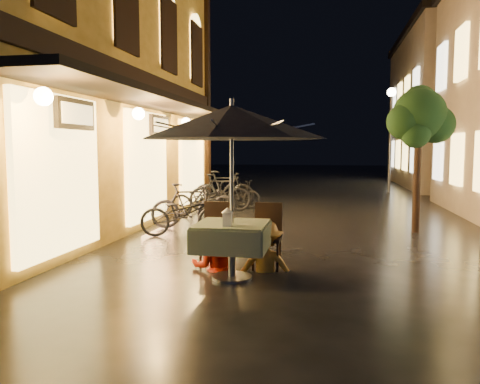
% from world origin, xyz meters
% --- Properties ---
extents(ground, '(90.00, 90.00, 0.00)m').
position_xyz_m(ground, '(0.00, 0.00, 0.00)').
color(ground, black).
rests_on(ground, ground).
extents(west_building, '(5.90, 11.40, 7.40)m').
position_xyz_m(west_building, '(-5.72, 4.00, 3.71)').
color(west_building, gold).
rests_on(west_building, ground).
extents(east_building_far, '(7.30, 10.30, 7.30)m').
position_xyz_m(east_building_far, '(7.49, 18.00, 3.66)').
color(east_building_far, '#C7B29B').
rests_on(east_building_far, ground).
extents(street_tree, '(1.43, 1.20, 3.15)m').
position_xyz_m(street_tree, '(2.41, 4.51, 2.42)').
color(street_tree, black).
rests_on(street_tree, ground).
extents(streetlamp_far, '(0.36, 0.36, 4.23)m').
position_xyz_m(streetlamp_far, '(3.00, 14.00, 2.92)').
color(streetlamp_far, '#59595E').
rests_on(streetlamp_far, ground).
extents(cafe_table, '(0.99, 0.99, 0.78)m').
position_xyz_m(cafe_table, '(-0.74, 0.29, 0.59)').
color(cafe_table, '#59595E').
rests_on(cafe_table, ground).
extents(patio_umbrella, '(2.53, 2.53, 2.46)m').
position_xyz_m(patio_umbrella, '(-0.74, 0.29, 2.15)').
color(patio_umbrella, '#59595E').
rests_on(patio_umbrella, ground).
extents(cafe_chair_left, '(0.42, 0.42, 0.97)m').
position_xyz_m(cafe_chair_left, '(-1.14, 1.03, 0.54)').
color(cafe_chair_left, black).
rests_on(cafe_chair_left, ground).
extents(cafe_chair_right, '(0.42, 0.42, 0.97)m').
position_xyz_m(cafe_chair_right, '(-0.34, 1.03, 0.54)').
color(cafe_chair_right, black).
rests_on(cafe_chair_right, ground).
extents(table_lantern, '(0.16, 0.16, 0.25)m').
position_xyz_m(table_lantern, '(-0.74, 0.01, 0.92)').
color(table_lantern, white).
rests_on(table_lantern, cafe_table).
extents(person_orange, '(0.83, 0.70, 1.51)m').
position_xyz_m(person_orange, '(-1.09, 0.80, 0.75)').
color(person_orange, red).
rests_on(person_orange, ground).
extents(person_yellow, '(1.01, 0.71, 1.43)m').
position_xyz_m(person_yellow, '(-0.35, 0.83, 0.72)').
color(person_yellow, orange).
rests_on(person_yellow, ground).
extents(bicycle_0, '(1.86, 1.09, 0.92)m').
position_xyz_m(bicycle_0, '(-2.35, 3.19, 0.46)').
color(bicycle_0, black).
rests_on(bicycle_0, ground).
extents(bicycle_1, '(1.74, 1.09, 1.01)m').
position_xyz_m(bicycle_1, '(-2.54, 4.17, 0.51)').
color(bicycle_1, black).
rests_on(bicycle_1, ground).
extents(bicycle_2, '(1.75, 0.62, 0.92)m').
position_xyz_m(bicycle_2, '(-2.66, 5.83, 0.46)').
color(bicycle_2, black).
rests_on(bicycle_2, ground).
extents(bicycle_3, '(1.83, 0.77, 1.07)m').
position_xyz_m(bicycle_3, '(-2.49, 7.08, 0.53)').
color(bicycle_3, black).
rests_on(bicycle_3, ground).
extents(bicycle_4, '(1.66, 0.78, 0.84)m').
position_xyz_m(bicycle_4, '(-2.22, 7.97, 0.42)').
color(bicycle_4, black).
rests_on(bicycle_4, ground).
extents(bicycle_5, '(1.91, 0.84, 1.11)m').
position_xyz_m(bicycle_5, '(-2.58, 8.01, 0.55)').
color(bicycle_5, black).
rests_on(bicycle_5, ground).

